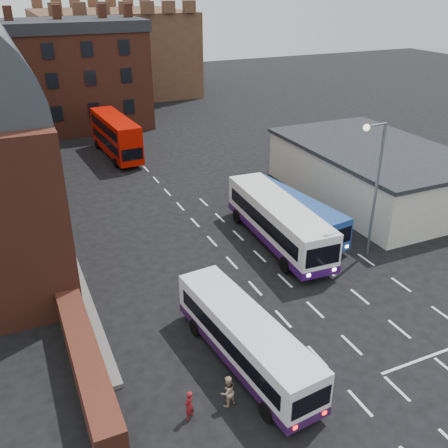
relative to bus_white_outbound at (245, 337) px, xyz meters
name	(u,v)px	position (x,y,z in m)	size (l,w,h in m)	color
ground	(308,346)	(3.33, -0.26, -1.51)	(180.00, 180.00, 0.00)	black
forecourt_wall	(87,366)	(-6.87, 1.74, -0.61)	(1.20, 10.00, 1.80)	#602B1E
cream_building	(372,171)	(18.33, 13.74, 0.65)	(10.40, 16.40, 4.25)	beige
brick_terrace	(48,82)	(-2.67, 45.74, 3.99)	(22.00, 10.00, 11.00)	brown
castle_keep	(112,52)	(9.33, 65.74, 4.49)	(22.00, 22.00, 12.00)	brown
bus_white_outbound	(245,337)	(0.00, 0.00, 0.00)	(3.11, 9.55, 2.56)	white
bus_white_inbound	(278,219)	(7.26, 9.68, 0.28)	(3.21, 11.23, 3.03)	white
bus_blue	(291,211)	(9.01, 10.88, 0.03)	(3.47, 9.78, 2.61)	#1F4490
bus_red_double	(116,136)	(1.80, 32.55, 0.63)	(2.98, 10.17, 4.02)	#C10D01
street_lamp	(374,178)	(11.63, 5.96, 3.79)	(1.79, 0.44, 8.79)	slate
pedestrian_red	(189,405)	(-3.53, -2.02, -0.81)	(0.51, 0.33, 1.39)	maroon
pedestrian_beige	(227,391)	(-1.82, -2.01, -0.78)	(0.71, 0.56, 1.47)	tan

